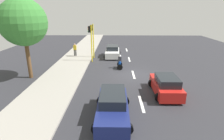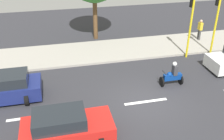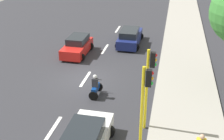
{
  "view_description": "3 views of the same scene",
  "coord_description": "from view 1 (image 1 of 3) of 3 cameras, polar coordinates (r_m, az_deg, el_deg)",
  "views": [
    {
      "loc": [
        1.84,
        17.32,
        6.18
      ],
      "look_at": [
        2.13,
        1.5,
        0.97
      ],
      "focal_mm": 29.26,
      "sensor_mm": 36.0,
      "label": 1
    },
    {
      "loc": [
        -11.11,
        4.47,
        8.27
      ],
      "look_at": [
        1.69,
        1.49,
        1.26
      ],
      "focal_mm": 42.4,
      "sensor_mm": 36.0,
      "label": 2
    },
    {
      "loc": [
        5.73,
        -17.54,
        9.49
      ],
      "look_at": [
        1.97,
        -0.09,
        0.96
      ],
      "focal_mm": 46.38,
      "sensor_mm": 36.0,
      "label": 3
    }
  ],
  "objects": [
    {
      "name": "ground_plane",
      "position": [
        18.5,
        6.7,
        -1.6
      ],
      "size": [
        40.0,
        60.0,
        0.1
      ],
      "primitive_type": "cube",
      "color": "#2D2D33"
    },
    {
      "name": "sidewalk",
      "position": [
        19.08,
        -14.7,
        -1.07
      ],
      "size": [
        4.0,
        60.0,
        0.15
      ],
      "primitive_type": "cube",
      "color": "#9E998E",
      "rests_on": "ground"
    },
    {
      "name": "lane_stripe_far_north",
      "position": [
        30.02,
        4.58,
        6.29
      ],
      "size": [
        0.2,
        2.4,
        0.01
      ],
      "primitive_type": "cube",
      "color": "white",
      "rests_on": "ground"
    },
    {
      "name": "lane_stripe_north",
      "position": [
        24.19,
        5.39,
        3.35
      ],
      "size": [
        0.2,
        2.4,
        0.01
      ],
      "primitive_type": "cube",
      "color": "white",
      "rests_on": "ground"
    },
    {
      "name": "lane_stripe_mid",
      "position": [
        18.48,
        6.71,
        -1.44
      ],
      "size": [
        0.2,
        2.4,
        0.01
      ],
      "primitive_type": "cube",
      "color": "white",
      "rests_on": "ground"
    },
    {
      "name": "lane_stripe_south",
      "position": [
        13.03,
        9.19,
        -10.35
      ],
      "size": [
        0.2,
        2.4,
        0.01
      ],
      "primitive_type": "cube",
      "color": "white",
      "rests_on": "ground"
    },
    {
      "name": "car_dark_blue",
      "position": [
        11.1,
        0.2,
        -11.32
      ],
      "size": [
        2.21,
        4.59,
        1.52
      ],
      "color": "navy",
      "rests_on": "ground"
    },
    {
      "name": "car_white",
      "position": [
        25.26,
        0.13,
        5.71
      ],
      "size": [
        2.27,
        4.13,
        1.52
      ],
      "color": "white",
      "rests_on": "ground"
    },
    {
      "name": "car_red",
      "position": [
        14.56,
        16.45,
        -4.66
      ],
      "size": [
        2.17,
        3.94,
        1.52
      ],
      "color": "red",
      "rests_on": "ground"
    },
    {
      "name": "motorcycle",
      "position": [
        20.19,
        2.46,
        2.28
      ],
      "size": [
        0.6,
        1.3,
        1.53
      ],
      "color": "black",
      "rests_on": "ground"
    },
    {
      "name": "pedestrian_near_signal",
      "position": [
        25.68,
        -11.49,
        6.35
      ],
      "size": [
        0.4,
        0.24,
        1.69
      ],
      "color": "#3F3F3F",
      "rests_on": "sidewalk"
    },
    {
      "name": "traffic_light_corner",
      "position": [
        22.56,
        -6.71,
        9.81
      ],
      "size": [
        0.49,
        0.24,
        4.5
      ],
      "color": "yellow",
      "rests_on": "ground"
    },
    {
      "name": "traffic_light_midblock",
      "position": [
        24.47,
        -6.11,
        10.48
      ],
      "size": [
        0.49,
        0.24,
        4.5
      ],
      "color": "yellow",
      "rests_on": "ground"
    },
    {
      "name": "street_tree_south",
      "position": [
        18.25,
        -26.02,
        13.2
      ],
      "size": [
        4.19,
        4.19,
        7.26
      ],
      "color": "brown",
      "rests_on": "ground"
    }
  ]
}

